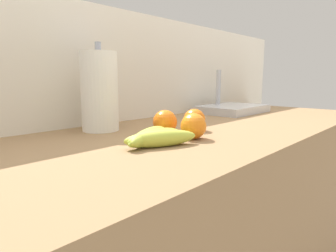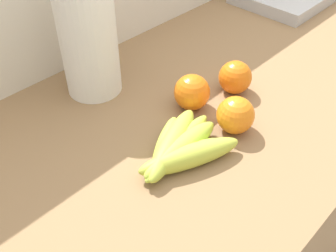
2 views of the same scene
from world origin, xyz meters
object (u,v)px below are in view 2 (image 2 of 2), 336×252
Objects in this scene: paper_towel_roll at (88,37)px; orange_right at (192,92)px; orange_back_left at (235,115)px; orange_center at (235,77)px; banana_bunch at (179,149)px.

orange_right is at bearing -63.89° from paper_towel_roll.
orange_back_left is at bearing -71.97° from paper_towel_roll.
orange_right is at bearing 91.30° from orange_back_left.
orange_back_left is 0.13m from orange_center.
orange_back_left is 1.02× the size of orange_center.
orange_back_left is 0.34m from paper_towel_roll.
orange_center is (0.11, -0.03, -0.00)m from orange_right.
banana_bunch is 0.74× the size of paper_towel_roll.
orange_center is at bearing 36.64° from orange_back_left.
paper_towel_roll is (0.03, 0.29, 0.11)m from banana_bunch.
paper_towel_roll reaches higher than orange_right.
orange_right is 0.26× the size of paper_towel_roll.
orange_back_left is (0.00, -0.11, -0.00)m from orange_right.
orange_right reaches higher than orange_center.
paper_towel_roll reaches higher than banana_bunch.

